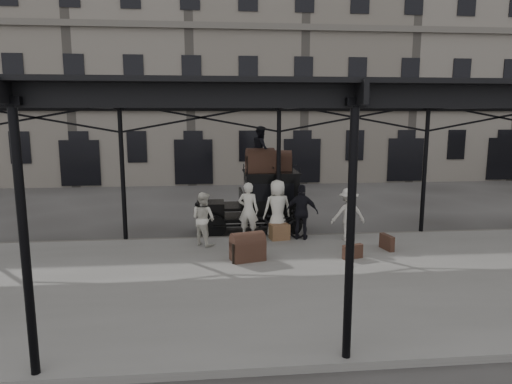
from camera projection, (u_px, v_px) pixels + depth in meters
ground at (288, 258)px, 13.36m from camera, size 120.00×120.00×0.00m
platform at (301, 280)px, 11.39m from camera, size 28.00×8.00×0.15m
canopy at (302, 96)px, 10.89m from camera, size 22.50×9.00×4.74m
building_frontage at (243, 70)px, 29.82m from camera, size 64.00×8.00×14.00m
taxi at (262, 199)px, 16.10m from camera, size 3.65×1.55×2.18m
porter_left at (248, 210)px, 14.85m from camera, size 0.77×0.62×1.84m
porter_midleft at (203, 219)px, 14.05m from camera, size 1.02×1.01×1.66m
porter_centre at (277, 209)px, 14.93m from camera, size 1.02×0.76×1.90m
porter_official at (302, 212)px, 14.67m from camera, size 1.13×0.74×1.79m
porter_right at (348, 214)px, 14.56m from camera, size 1.10×0.64×1.69m
bicycle at (279, 222)px, 14.98m from camera, size 1.99×1.32×0.99m
porter_roof at (261, 149)px, 15.70m from camera, size 0.61×0.78×1.58m
steamer_trunk_roof_near at (260, 162)px, 15.63m from camera, size 1.00×0.67×0.70m
steamer_trunk_roof_far at (280, 162)px, 16.15m from camera, size 0.84×0.55×0.60m
steamer_trunk_platform at (248, 248)px, 12.65m from camera, size 1.03×0.78×0.67m
wicker_hamper at (279, 232)px, 14.76m from camera, size 0.67×0.55×0.50m
suitcase_upright at (387, 242)px, 13.63m from camera, size 0.27×0.62×0.45m
suitcase_flat at (353, 252)px, 12.80m from camera, size 0.62×0.31×0.40m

